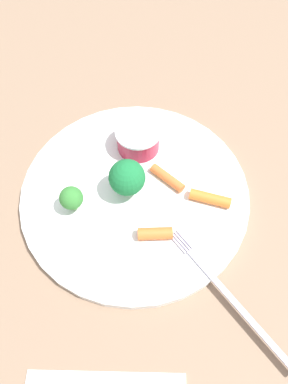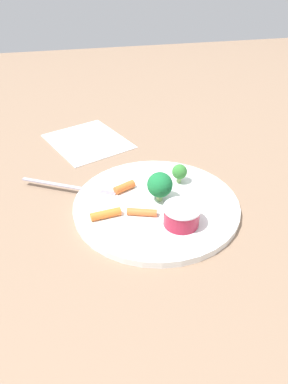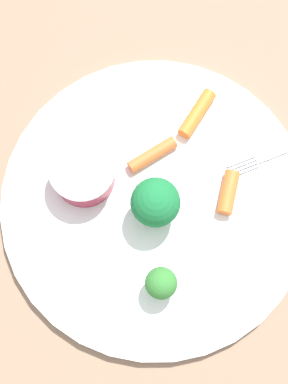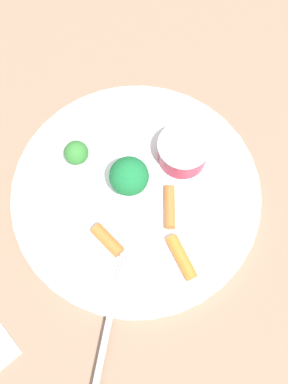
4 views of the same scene
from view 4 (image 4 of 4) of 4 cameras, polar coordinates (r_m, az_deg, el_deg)
ground_plane at (r=0.58m, az=-0.91°, el=-0.38°), size 2.40×2.40×0.00m
plate at (r=0.57m, az=-0.92°, el=-0.16°), size 0.29×0.29×0.01m
sauce_cup at (r=0.57m, az=4.51°, el=4.71°), size 0.06×0.06×0.03m
broccoli_floret_0 at (r=0.57m, az=-7.79°, el=4.48°), size 0.03×0.03×0.04m
broccoli_floret_1 at (r=0.54m, az=-1.73°, el=1.81°), size 0.04×0.04×0.05m
carrot_stick_0 at (r=0.54m, az=4.34°, el=-7.53°), size 0.02×0.05×0.01m
carrot_stick_1 at (r=0.56m, az=2.98°, el=-1.74°), size 0.03×0.05×0.01m
carrot_stick_2 at (r=0.54m, az=-4.23°, el=-5.54°), size 0.03×0.04×0.01m
fork at (r=0.53m, az=-4.46°, el=-16.41°), size 0.10×0.17×0.00m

